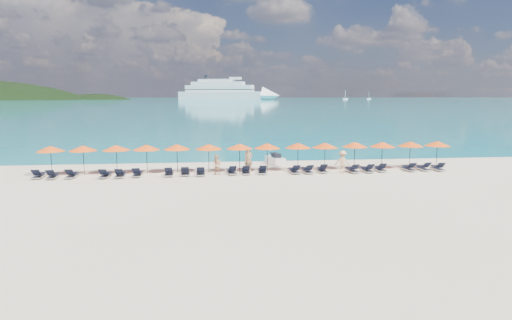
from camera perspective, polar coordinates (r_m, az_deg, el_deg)
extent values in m
plane|color=beige|center=(29.05, 0.66, -3.23)|extent=(1400.00, 1400.00, 0.00)
cube|color=#1FA9B2|center=(688.24, -6.21, 8.12)|extent=(1600.00, 1300.00, 0.01)
ellipsoid|color=black|center=(607.55, -20.43, 4.26)|extent=(162.00, 126.00, 85.50)
cube|color=white|center=(575.40, -4.71, 8.56)|extent=(113.60, 62.13, 10.38)
cone|color=white|center=(555.39, 2.01, 8.58)|extent=(29.74, 29.74, 22.83)
cube|color=white|center=(576.19, -4.91, 9.49)|extent=(91.27, 50.66, 8.30)
cube|color=white|center=(577.04, -5.12, 10.10)|extent=(71.45, 41.02, 5.19)
cube|color=white|center=(577.90, -5.32, 10.51)|extent=(49.12, 29.56, 3.63)
cube|color=black|center=(576.17, -4.91, 9.33)|extent=(92.41, 51.29, 0.93)
cube|color=black|center=(576.22, -4.92, 9.69)|extent=(90.14, 50.04, 0.93)
cylinder|color=black|center=(583.30, -6.66, 10.88)|extent=(4.57, 4.57, 5.71)
cube|color=white|center=(585.74, 11.80, 7.99)|extent=(6.78, 2.26, 1.81)
cylinder|color=white|center=(585.72, 11.82, 8.57)|extent=(0.41, 0.41, 11.29)
cube|color=white|center=(623.47, 14.79, 7.91)|extent=(5.82, 1.94, 1.55)
cylinder|color=white|center=(623.44, 14.81, 8.37)|extent=(0.35, 0.35, 9.70)
cube|color=white|center=(37.32, 2.58, -0.06)|extent=(1.52, 2.80, 0.61)
cube|color=black|center=(37.06, 2.70, 0.57)|extent=(0.77, 1.20, 0.39)
cylinder|color=black|center=(37.85, 2.23, 1.00)|extent=(0.61, 0.19, 0.07)
imported|color=#DFA977|center=(33.41, -1.01, 0.06)|extent=(0.83, 0.68, 1.97)
imported|color=#DFA977|center=(32.27, -5.25, -0.68)|extent=(0.85, 0.80, 1.54)
imported|color=#DFA977|center=(33.52, 11.45, -0.26)|extent=(1.26, 0.90, 1.77)
cylinder|color=black|center=(35.51, -25.63, -0.10)|extent=(0.05, 0.05, 2.20)
cone|color=#FF5412|center=(35.40, -25.73, 1.37)|extent=(2.10, 2.10, 0.42)
sphere|color=black|center=(35.37, -25.75, 1.72)|extent=(0.08, 0.08, 0.08)
cylinder|color=black|center=(34.85, -22.00, -0.03)|extent=(0.05, 0.05, 2.20)
cone|color=#FF5412|center=(34.73, -22.08, 1.47)|extent=(2.10, 2.10, 0.42)
sphere|color=black|center=(34.71, -22.10, 1.83)|extent=(0.08, 0.08, 0.08)
cylinder|color=black|center=(34.27, -18.08, 0.04)|extent=(0.05, 0.05, 2.20)
cone|color=#FF5412|center=(34.15, -18.15, 1.56)|extent=(2.10, 2.10, 0.42)
sphere|color=black|center=(34.13, -18.17, 1.93)|extent=(0.08, 0.08, 0.08)
cylinder|color=black|center=(33.93, -14.35, 0.11)|extent=(0.05, 0.05, 2.20)
cone|color=#FF5412|center=(33.81, -14.41, 1.66)|extent=(2.10, 2.10, 0.42)
sphere|color=black|center=(33.78, -14.42, 2.03)|extent=(0.08, 0.08, 0.08)
cylinder|color=black|center=(33.70, -10.46, 0.18)|extent=(0.05, 0.05, 2.20)
cone|color=#FF5412|center=(33.58, -10.50, 1.74)|extent=(2.10, 2.10, 0.42)
sphere|color=black|center=(33.55, -10.51, 2.11)|extent=(0.08, 0.08, 0.08)
cylinder|color=black|center=(33.49, -6.31, 0.22)|extent=(0.05, 0.05, 2.20)
cone|color=#FF5412|center=(33.36, -6.34, 1.79)|extent=(2.10, 2.10, 0.42)
sphere|color=black|center=(33.34, -6.35, 2.16)|extent=(0.08, 0.08, 0.08)
cylinder|color=black|center=(33.59, -2.19, 0.30)|extent=(0.05, 0.05, 2.20)
cone|color=#FF5412|center=(33.47, -2.19, 1.85)|extent=(2.10, 2.10, 0.42)
sphere|color=black|center=(33.44, -2.20, 2.23)|extent=(0.08, 0.08, 0.08)
cylinder|color=black|center=(33.83, 1.52, 0.36)|extent=(0.05, 0.05, 2.20)
cone|color=#FF5412|center=(33.71, 1.52, 1.91)|extent=(2.10, 2.10, 0.42)
sphere|color=black|center=(33.69, 1.52, 2.28)|extent=(0.08, 0.08, 0.08)
cylinder|color=black|center=(34.29, 5.60, 0.43)|extent=(0.05, 0.05, 2.20)
cone|color=#FF5412|center=(34.17, 5.63, 1.96)|extent=(2.10, 2.10, 0.42)
sphere|color=black|center=(34.15, 5.63, 2.33)|extent=(0.08, 0.08, 0.08)
cylinder|color=black|center=(34.66, 9.16, 0.45)|extent=(0.05, 0.05, 2.20)
cone|color=#FF5412|center=(34.55, 9.20, 1.96)|extent=(2.10, 2.10, 0.42)
sphere|color=black|center=(34.52, 9.21, 2.32)|extent=(0.08, 0.08, 0.08)
cylinder|color=black|center=(35.65, 13.00, 0.56)|extent=(0.05, 0.05, 2.20)
cone|color=#FF5412|center=(35.53, 13.05, 2.03)|extent=(2.10, 2.10, 0.42)
sphere|color=black|center=(35.51, 13.06, 2.39)|extent=(0.08, 0.08, 0.08)
cylinder|color=black|center=(36.28, 16.44, 0.57)|extent=(0.05, 0.05, 2.20)
cone|color=#FF5412|center=(36.17, 16.51, 2.01)|extent=(2.10, 2.10, 0.42)
sphere|color=black|center=(36.14, 16.52, 2.36)|extent=(0.08, 0.08, 0.08)
cylinder|color=black|center=(37.39, 19.84, 0.64)|extent=(0.05, 0.05, 2.20)
cone|color=#FF5412|center=(37.28, 19.91, 2.04)|extent=(2.10, 2.10, 0.42)
sphere|color=black|center=(37.26, 19.93, 2.38)|extent=(0.08, 0.08, 0.08)
cylinder|color=black|center=(38.49, 22.96, 0.68)|extent=(0.05, 0.05, 2.20)
cone|color=#FF5412|center=(38.39, 23.04, 2.04)|extent=(2.10, 2.10, 0.42)
sphere|color=black|center=(38.36, 23.06, 2.37)|extent=(0.08, 0.08, 0.08)
cube|color=silver|center=(34.82, -26.98, -1.95)|extent=(0.71, 1.73, 0.06)
cube|color=black|center=(35.03, -26.87, -1.62)|extent=(0.61, 1.13, 0.04)
cube|color=black|center=(34.24, -27.30, -1.44)|extent=(0.58, 0.56, 0.43)
cube|color=silver|center=(34.25, -25.47, -2.01)|extent=(0.76, 1.75, 0.06)
cube|color=black|center=(34.47, -25.39, -1.68)|extent=(0.64, 1.14, 0.04)
cube|color=black|center=(33.66, -25.74, -1.50)|extent=(0.59, 0.58, 0.43)
cube|color=silver|center=(33.98, -23.35, -1.96)|extent=(0.66, 1.71, 0.06)
cube|color=black|center=(34.19, -23.26, -1.62)|extent=(0.57, 1.11, 0.04)
cube|color=black|center=(33.39, -23.64, -1.44)|extent=(0.56, 0.55, 0.43)
cube|color=silver|center=(33.19, -19.47, -1.98)|extent=(0.68, 1.72, 0.06)
cube|color=black|center=(33.40, -19.37, -1.63)|extent=(0.59, 1.12, 0.04)
cube|color=black|center=(32.60, -19.75, -1.45)|extent=(0.57, 0.56, 0.43)
cube|color=silver|center=(32.93, -17.65, -1.97)|extent=(0.69, 1.72, 0.06)
cube|color=black|center=(33.15, -17.60, -1.62)|extent=(0.60, 1.12, 0.04)
cube|color=black|center=(32.33, -17.83, -1.44)|extent=(0.57, 0.56, 0.43)
cube|color=silver|center=(32.90, -15.53, -1.89)|extent=(0.65, 1.71, 0.06)
cube|color=black|center=(33.12, -15.48, -1.54)|extent=(0.57, 1.11, 0.04)
cube|color=black|center=(32.30, -15.70, -1.35)|extent=(0.56, 0.55, 0.43)
cube|color=silver|center=(32.60, -11.52, -1.84)|extent=(0.67, 1.72, 0.06)
cube|color=black|center=(32.82, -11.51, -1.49)|extent=(0.58, 1.11, 0.04)
cube|color=black|center=(31.99, -11.60, -1.30)|extent=(0.56, 0.55, 0.43)
cube|color=silver|center=(32.61, -9.41, -1.78)|extent=(0.67, 1.72, 0.06)
cube|color=black|center=(32.83, -9.41, -1.43)|extent=(0.58, 1.12, 0.04)
cube|color=black|center=(32.00, -9.44, -1.23)|extent=(0.57, 0.55, 0.43)
cube|color=silver|center=(32.39, -7.40, -1.81)|extent=(0.68, 1.72, 0.06)
cube|color=black|center=(32.60, -7.41, -1.45)|extent=(0.59, 1.12, 0.04)
cube|color=black|center=(31.77, -7.39, -1.26)|extent=(0.57, 0.56, 0.43)
cube|color=silver|center=(32.67, -3.29, -1.66)|extent=(0.78, 1.75, 0.06)
cube|color=black|center=(32.89, -3.35, -1.31)|extent=(0.65, 1.15, 0.04)
cube|color=black|center=(32.07, -3.14, -1.11)|extent=(0.60, 0.59, 0.43)
cube|color=silver|center=(32.72, -1.36, -1.63)|extent=(0.70, 1.73, 0.06)
cube|color=black|center=(32.94, -1.38, -1.28)|extent=(0.60, 1.13, 0.04)
cube|color=black|center=(32.11, -1.33, -1.08)|extent=(0.58, 0.56, 0.43)
cube|color=silver|center=(32.84, 0.86, -1.59)|extent=(0.72, 1.73, 0.06)
cube|color=black|center=(33.06, 0.83, -1.24)|extent=(0.62, 1.13, 0.04)
cube|color=black|center=(32.23, 0.93, -1.05)|extent=(0.58, 0.57, 0.43)
cube|color=silver|center=(33.14, 5.11, -1.53)|extent=(0.72, 1.73, 0.06)
cube|color=black|center=(33.35, 5.00, -1.18)|extent=(0.62, 1.13, 0.04)
cube|color=black|center=(32.55, 5.37, -0.99)|extent=(0.58, 0.57, 0.43)
cube|color=silver|center=(33.28, 6.84, -1.51)|extent=(0.77, 1.75, 0.06)
cube|color=black|center=(33.49, 6.71, -1.17)|extent=(0.65, 1.14, 0.04)
cube|color=black|center=(32.70, 7.15, -0.97)|extent=(0.60, 0.58, 0.43)
cube|color=silver|center=(33.81, 8.78, -1.39)|extent=(0.71, 1.73, 0.06)
cube|color=black|center=(34.03, 8.69, -1.05)|extent=(0.61, 1.13, 0.04)
cube|color=black|center=(33.22, 8.99, -0.86)|extent=(0.58, 0.56, 0.43)
cube|color=silver|center=(34.20, 12.68, -1.39)|extent=(0.73, 1.74, 0.06)
cube|color=black|center=(34.40, 12.53, -1.06)|extent=(0.62, 1.13, 0.04)
cube|color=black|center=(33.63, 13.07, -0.86)|extent=(0.58, 0.57, 0.43)
cube|color=silver|center=(34.58, 14.58, -1.35)|extent=(0.67, 1.72, 0.06)
cube|color=black|center=(34.78, 14.43, -1.02)|extent=(0.58, 1.12, 0.04)
cube|color=black|center=(34.01, 14.96, -0.83)|extent=(0.57, 0.55, 0.43)
cube|color=silver|center=(35.25, 16.19, -1.23)|extent=(0.73, 1.74, 0.06)
cube|color=black|center=(35.46, 16.08, -0.90)|extent=(0.62, 1.13, 0.04)
cube|color=black|center=(34.68, 16.51, -0.71)|extent=(0.58, 0.57, 0.43)
cube|color=silver|center=(36.15, 19.64, -1.15)|extent=(0.70, 1.73, 0.06)
cube|color=black|center=(36.35, 19.47, -0.84)|extent=(0.60, 1.12, 0.04)
cube|color=black|center=(35.62, 20.10, -0.65)|extent=(0.57, 0.56, 0.43)
cube|color=silver|center=(36.76, 21.33, -1.08)|extent=(0.71, 1.73, 0.06)
cube|color=black|center=(36.95, 21.15, -0.78)|extent=(0.61, 1.13, 0.04)
cube|color=black|center=(36.24, 21.81, -0.59)|extent=(0.58, 0.57, 0.43)
cube|color=silver|center=(37.18, 23.04, -1.08)|extent=(0.73, 1.74, 0.06)
cube|color=black|center=(37.37, 22.89, -0.77)|extent=(0.62, 1.14, 0.04)
cube|color=black|center=(36.63, 23.44, -0.59)|extent=(0.59, 0.57, 0.43)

